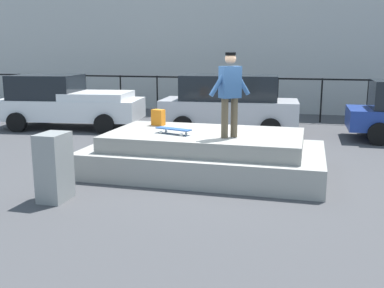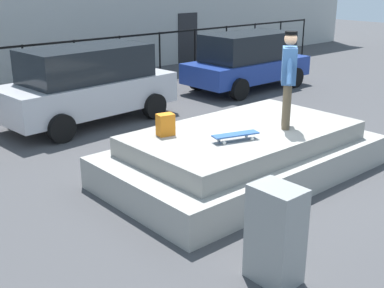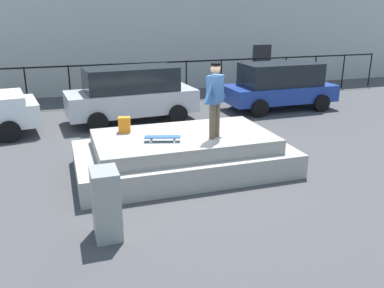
{
  "view_description": "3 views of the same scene",
  "coord_description": "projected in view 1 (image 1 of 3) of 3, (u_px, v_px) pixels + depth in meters",
  "views": [
    {
      "loc": [
        1.99,
        -9.12,
        2.59
      ],
      "look_at": [
        -0.63,
        0.72,
        0.46
      ],
      "focal_mm": 41.46,
      "sensor_mm": 36.0,
      "label": 1
    },
    {
      "loc": [
        -6.38,
        -5.71,
        3.47
      ],
      "look_at": [
        -0.49,
        1.05,
        0.4
      ],
      "focal_mm": 46.45,
      "sensor_mm": 36.0,
      "label": 2
    },
    {
      "loc": [
        -2.85,
        -8.74,
        3.67
      ],
      "look_at": [
        0.23,
        0.56,
        0.44
      ],
      "focal_mm": 38.21,
      "sensor_mm": 36.0,
      "label": 3
    }
  ],
  "objects": [
    {
      "name": "car_silver_hatchback_mid",
      "position": [
        229.0,
        103.0,
        14.21
      ],
      "size": [
        4.44,
        2.24,
        1.86
      ],
      "color": "#B7B7BC",
      "rests_on": "ground_plane"
    },
    {
      "name": "skateboarder",
      "position": [
        230.0,
        89.0,
        8.78
      ],
      "size": [
        0.76,
        0.67,
        1.69
      ],
      "color": "brown",
      "rests_on": "concrete_ledge"
    },
    {
      "name": "skateboard",
      "position": [
        174.0,
        129.0,
        9.33
      ],
      "size": [
        0.82,
        0.43,
        0.12
      ],
      "color": "#264C8C",
      "rests_on": "concrete_ledge"
    },
    {
      "name": "backpack",
      "position": [
        158.0,
        117.0,
        10.42
      ],
      "size": [
        0.32,
        0.25,
        0.37
      ],
      "primitive_type": "cube",
      "rotation": [
        0.0,
        0.0,
        2.93
      ],
      "color": "orange",
      "rests_on": "concrete_ledge"
    },
    {
      "name": "car_white_pickup_near",
      "position": [
        67.0,
        102.0,
        15.16
      ],
      "size": [
        4.98,
        2.66,
        1.81
      ],
      "color": "white",
      "rests_on": "ground_plane"
    },
    {
      "name": "warehouse_building",
      "position": [
        271.0,
        37.0,
        21.62
      ],
      "size": [
        36.03,
        7.02,
        6.52
      ],
      "color": "#B2B2AD",
      "rests_on": "ground_plane"
    },
    {
      "name": "utility_box",
      "position": [
        54.0,
        167.0,
        7.76
      ],
      "size": [
        0.44,
        0.6,
        1.2
      ],
      "primitive_type": "cube",
      "rotation": [
        0.0,
        0.0,
        -0.0
      ],
      "color": "gray",
      "rests_on": "ground_plane"
    },
    {
      "name": "concrete_ledge",
      "position": [
        205.0,
        154.0,
        9.64
      ],
      "size": [
        5.01,
        2.83,
        0.88
      ],
      "color": "#9E9B93",
      "rests_on": "ground_plane"
    },
    {
      "name": "ground_plane",
      "position": [
        211.0,
        173.0,
        9.65
      ],
      "size": [
        60.0,
        60.0,
        0.0
      ],
      "primitive_type": "plane",
      "color": "#424244"
    },
    {
      "name": "fence_row",
      "position": [
        256.0,
        91.0,
        16.89
      ],
      "size": [
        24.06,
        0.06,
        1.63
      ],
      "color": "black",
      "rests_on": "ground_plane"
    }
  ]
}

